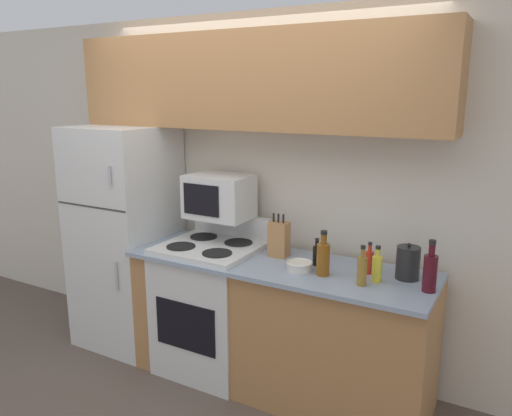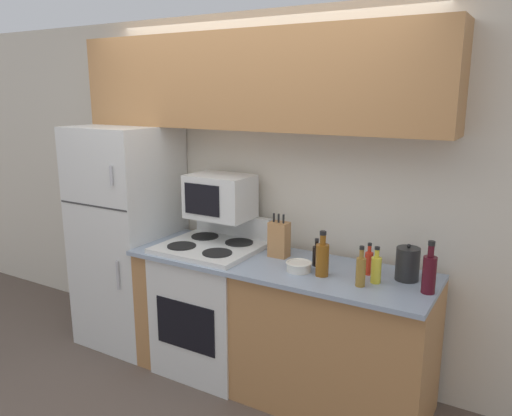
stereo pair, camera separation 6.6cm
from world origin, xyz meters
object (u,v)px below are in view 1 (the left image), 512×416
refrigerator (126,237)px  bowl (300,266)px  knife_block (279,239)px  bottle_vinegar (362,270)px  bottle_soy_sauce (317,255)px  bottle_hot_sauce (369,261)px  bottle_wine_red (430,271)px  stove (212,305)px  bottle_whiskey (323,258)px  microwave (219,197)px  kettle (408,263)px  bottle_cooking_spray (377,268)px

refrigerator → bowl: 1.57m
knife_block → bottle_vinegar: (0.65, -0.23, -0.03)m
bottle_soy_sauce → bottle_hot_sauce: bottle_hot_sauce is taller
bottle_wine_red → refrigerator: bearing=178.4°
refrigerator → bowl: size_ratio=10.67×
stove → knife_block: size_ratio=3.69×
bottle_whiskey → bottle_wine_red: 0.62m
microwave → kettle: (1.36, -0.03, -0.26)m
stove → bottle_hot_sauce: size_ratio=5.53×
bowl → bottle_cooking_spray: (0.47, 0.05, 0.05)m
bottle_soy_sauce → bottle_vinegar: 0.41m
bottle_soy_sauce → bottle_cooking_spray: bottle_cooking_spray is taller
microwave → bottle_hot_sauce: size_ratio=2.28×
microwave → stove: bearing=-84.3°
bottle_vinegar → refrigerator: bearing=175.4°
bottle_soy_sauce → bottle_wine_red: 0.72m
bottle_hot_sauce → bottle_wine_red: 0.39m
bottle_vinegar → bottle_whiskey: (-0.26, 0.04, 0.02)m
bottle_hot_sauce → bottle_vinegar: bearing=-84.7°
refrigerator → bottle_vinegar: bearing=-4.6°
bottle_wine_red → bottle_vinegar: bearing=-165.0°
microwave → bottle_soy_sauce: bearing=-5.7°
bottle_cooking_spray → stove: bearing=178.6°
microwave → bottle_cooking_spray: (1.21, -0.17, -0.27)m
microwave → bottle_vinegar: size_ratio=1.90×
microwave → bottle_hot_sauce: microwave is taller
refrigerator → bottle_wine_red: bearing=-1.6°
bottle_soy_sauce → bottle_wine_red: bottle_wine_red is taller
bottle_vinegar → kettle: (0.21, 0.24, 0.01)m
refrigerator → bowl: refrigerator is taller
microwave → kettle: microwave is taller
microwave → bottle_whiskey: microwave is taller
knife_block → bottle_hot_sauce: (0.63, -0.02, -0.04)m
knife_block → bottle_hot_sauce: size_ratio=1.50×
stove → microwave: microwave is taller
refrigerator → microwave: refrigerator is taller
microwave → kettle: 1.38m
bottle_wine_red → bottle_hot_sauce: bearing=163.5°
bottle_whiskey → bottle_hot_sauce: 0.29m
refrigerator → bottle_hot_sauce: size_ratio=8.74×
bottle_hot_sauce → bottle_wine_red: bottle_wine_red is taller
stove → microwave: (-0.01, 0.14, 0.78)m
stove → kettle: 1.45m
knife_block → bottle_hot_sauce: knife_block is taller
knife_block → kettle: knife_block is taller
bottle_cooking_spray → knife_block: bearing=169.4°
bottle_soy_sauce → bottle_whiskey: size_ratio=0.64×
stove → bottle_hot_sauce: 1.23m
stove → bowl: (0.73, -0.08, 0.46)m
microwave → bowl: microwave is taller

